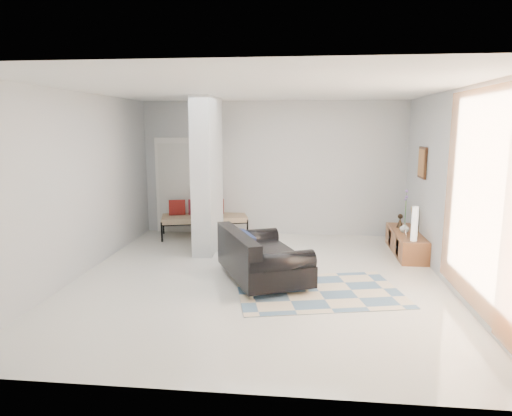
# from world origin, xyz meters

# --- Properties ---
(floor) EXTENTS (6.00, 6.00, 0.00)m
(floor) POSITION_xyz_m (0.00, 0.00, 0.00)
(floor) COLOR silver
(floor) RESTS_ON ground
(ceiling) EXTENTS (6.00, 6.00, 0.00)m
(ceiling) POSITION_xyz_m (0.00, 0.00, 2.80)
(ceiling) COLOR white
(ceiling) RESTS_ON wall_back
(wall_back) EXTENTS (6.00, 0.00, 6.00)m
(wall_back) POSITION_xyz_m (0.00, 3.00, 1.40)
(wall_back) COLOR #B6B8BA
(wall_back) RESTS_ON ground
(wall_front) EXTENTS (6.00, 0.00, 6.00)m
(wall_front) POSITION_xyz_m (0.00, -3.00, 1.40)
(wall_front) COLOR #B6B8BA
(wall_front) RESTS_ON ground
(wall_left) EXTENTS (0.00, 6.00, 6.00)m
(wall_left) POSITION_xyz_m (-2.75, 0.00, 1.40)
(wall_left) COLOR #B6B8BA
(wall_left) RESTS_ON ground
(wall_right) EXTENTS (0.00, 6.00, 6.00)m
(wall_right) POSITION_xyz_m (2.75, 0.00, 1.40)
(wall_right) COLOR #B6B8BA
(wall_right) RESTS_ON ground
(partition_column) EXTENTS (0.35, 1.20, 2.80)m
(partition_column) POSITION_xyz_m (-1.10, 1.60, 1.40)
(partition_column) COLOR #B7BCBF
(partition_column) RESTS_ON floor
(hallway_door) EXTENTS (0.85, 0.06, 2.04)m
(hallway_door) POSITION_xyz_m (-2.10, 2.96, 1.02)
(hallway_door) COLOR white
(hallway_door) RESTS_ON floor
(curtain) EXTENTS (0.00, 2.55, 2.55)m
(curtain) POSITION_xyz_m (2.67, -1.15, 1.45)
(curtain) COLOR #FD9042
(curtain) RESTS_ON wall_right
(wall_art) EXTENTS (0.04, 0.45, 0.55)m
(wall_art) POSITION_xyz_m (2.72, 1.70, 1.65)
(wall_art) COLOR #371E0F
(wall_art) RESTS_ON wall_right
(media_console) EXTENTS (0.45, 1.62, 0.80)m
(media_console) POSITION_xyz_m (2.52, 1.70, 0.21)
(media_console) COLOR brown
(media_console) RESTS_ON floor
(loveseat) EXTENTS (1.59, 1.93, 0.76)m
(loveseat) POSITION_xyz_m (0.02, -0.06, 0.35)
(loveseat) COLOR silver
(loveseat) RESTS_ON floor
(daybed) EXTENTS (1.89, 1.16, 0.77)m
(daybed) POSITION_xyz_m (-1.43, 2.62, 0.42)
(daybed) COLOR black
(daybed) RESTS_ON floor
(area_rug) EXTENTS (2.52, 1.95, 0.01)m
(area_rug) POSITION_xyz_m (0.90, -0.45, 0.01)
(area_rug) COLOR #C1B193
(area_rug) RESTS_ON floor
(cylinder_lamp) EXTENTS (0.11, 0.11, 0.57)m
(cylinder_lamp) POSITION_xyz_m (2.50, 1.06, 0.69)
(cylinder_lamp) COLOR beige
(cylinder_lamp) RESTS_ON media_console
(bronze_figurine) EXTENTS (0.13, 0.13, 0.26)m
(bronze_figurine) POSITION_xyz_m (2.47, 2.06, 0.53)
(bronze_figurine) COLOR black
(bronze_figurine) RESTS_ON media_console
(vase) EXTENTS (0.18, 0.18, 0.18)m
(vase) POSITION_xyz_m (2.47, 1.65, 0.49)
(vase) COLOR silver
(vase) RESTS_ON media_console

